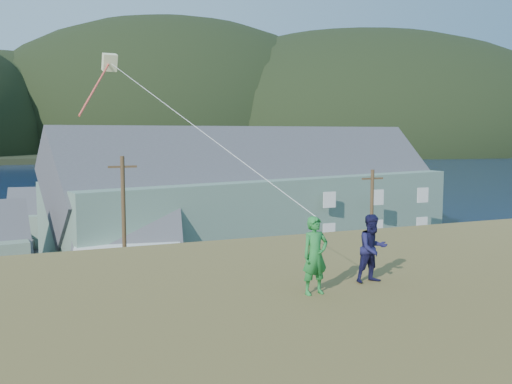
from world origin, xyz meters
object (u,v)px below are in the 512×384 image
(kite_flyer_green, at_px, (315,255))
(kite_flyer_navy, at_px, (373,249))
(shed_palegreen_far, at_px, (63,217))
(shed_white, at_px, (129,248))
(lodge, at_px, (263,191))
(wharf, at_px, (40,221))

(kite_flyer_green, relative_size, kite_flyer_navy, 1.06)
(shed_palegreen_far, distance_m, kite_flyer_navy, 46.84)
(shed_white, xyz_separation_m, kite_flyer_navy, (1.34, -29.82, 5.67))
(lodge, bearing_deg, shed_white, -162.91)
(kite_flyer_green, bearing_deg, shed_palegreen_far, 88.00)
(wharf, bearing_deg, lodge, -47.54)
(shed_white, bearing_deg, kite_flyer_navy, -77.58)
(lodge, xyz_separation_m, shed_white, (-13.91, -7.90, -2.89))
(shed_white, relative_size, shed_palegreen_far, 0.80)
(kite_flyer_navy, bearing_deg, kite_flyer_green, -170.77)
(wharf, relative_size, kite_flyer_navy, 15.35)
(kite_flyer_green, bearing_deg, shed_white, 83.09)
(wharf, height_order, shed_palegreen_far, shed_palegreen_far)
(shed_white, distance_m, kite_flyer_green, 30.76)
(kite_flyer_navy, bearing_deg, shed_white, 89.27)
(lodge, bearing_deg, shed_palegreen_far, 141.73)
(shed_white, relative_size, kite_flyer_navy, 5.02)
(kite_flyer_green, height_order, kite_flyer_navy, kite_flyer_green)
(lodge, distance_m, shed_white, 16.26)
(lodge, relative_size, shed_palegreen_far, 3.83)
(shed_white, distance_m, shed_palegreen_far, 16.84)
(kite_flyer_navy, bearing_deg, lodge, 68.27)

